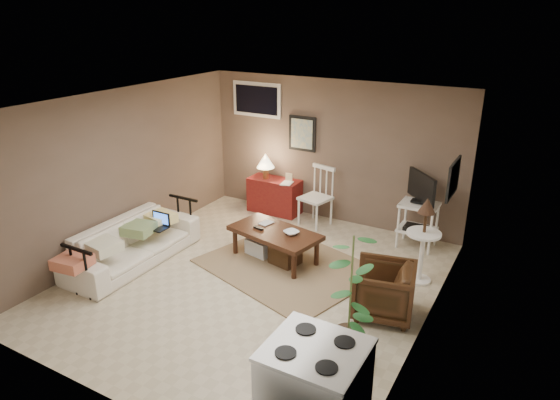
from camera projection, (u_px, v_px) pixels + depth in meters
The scene contains 20 objects.
floor at pixel (253, 281), 6.73m from camera, with size 5.00×5.00×0.00m, color #C1B293.
art_back at pixel (302, 134), 8.47m from camera, with size 0.50×0.03×0.60m, color black.
art_right at pixel (453, 179), 6.01m from camera, with size 0.03×0.60×0.45m, color black.
window at pixel (257, 100), 8.70m from camera, with size 0.96×0.03×0.60m, color silver.
rug at pixel (287, 266), 7.09m from camera, with size 2.23×1.78×0.02m, color #83664C.
coffee_table at pixel (274, 243), 7.20m from camera, with size 1.42×0.93×0.50m.
sofa at pixel (132, 236), 7.10m from camera, with size 2.07×0.60×0.81m, color silver.
sofa_pillows at pixel (121, 238), 6.85m from camera, with size 0.40×1.97×0.14m, color beige, non-canonical shape.
sofa_end_rails at pixel (138, 242), 7.06m from camera, with size 0.56×2.07×0.70m, color black, non-canonical shape.
laptop at pixel (159, 223), 7.25m from camera, with size 0.32×0.23×0.22m.
red_console at pixel (274, 192), 8.89m from camera, with size 0.93×0.41×1.07m.
spindle_chair at pixel (316, 198), 8.35m from camera, with size 0.55×0.55×1.00m.
tv_stand at pixel (419, 209), 7.48m from camera, with size 0.56×0.55×1.19m.
side_table at pixel (424, 231), 6.47m from camera, with size 0.45×0.45×1.20m.
armchair at pixel (383, 288), 5.88m from camera, with size 0.69×0.65×0.71m, color #321B0E.
potted_plant at pixel (351, 293), 5.04m from camera, with size 0.35×0.35×1.41m.
stove at pixel (314, 398), 4.03m from camera, with size 0.77×0.71×1.00m.
bowl at pixel (291, 228), 6.98m from camera, with size 0.20×0.05×0.20m, color #3D1C10.
book_table at pixel (262, 216), 7.38m from camera, with size 0.15×0.02×0.21m, color #3D1C10.
book_console at pixel (282, 177), 8.55m from camera, with size 0.18×0.02×0.25m, color #3D1C10.
Camera 1 is at (3.20, -4.95, 3.45)m, focal length 32.00 mm.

